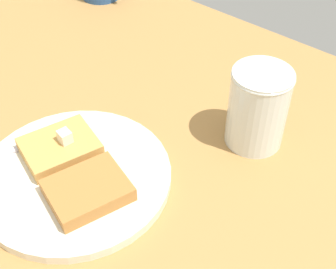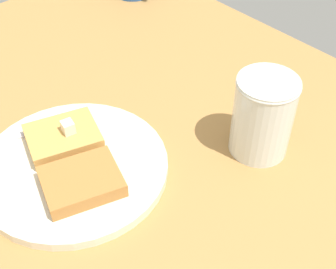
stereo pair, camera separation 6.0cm
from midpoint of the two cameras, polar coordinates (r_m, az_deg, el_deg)
name	(u,v)px [view 2 (the right image)]	position (r cm, az deg, el deg)	size (l,w,h in cm)	color
table_surface	(64,210)	(60.39, -9.74, -9.17)	(105.23, 105.23, 2.85)	#AC7B42
plate	(74,167)	(62.04, -8.74, -4.04)	(24.82, 24.82, 1.33)	silver
toast_slice_left	(63,137)	(63.96, -10.07, -0.48)	(7.60, 9.39, 1.98)	gold
toast_slice_middle	(82,182)	(58.04, -7.58, -5.86)	(7.60, 9.39, 1.98)	#B07336
butter_pat_primary	(68,127)	(62.63, -9.43, 0.77)	(1.67, 1.51, 1.67)	#F9ECCA
fork	(36,132)	(66.72, -13.32, 0.15)	(7.03, 15.46, 0.36)	silver
syrup_jar	(262,118)	(63.09, 14.15, 1.89)	(8.17, 8.17, 11.44)	#44200A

